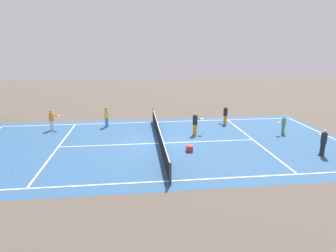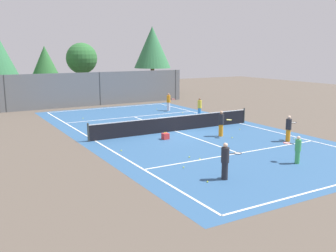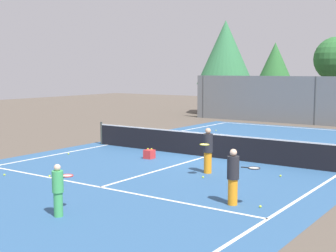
{
  "view_description": "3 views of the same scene",
  "coord_description": "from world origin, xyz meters",
  "px_view_note": "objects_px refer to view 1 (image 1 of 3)",
  "views": [
    {
      "loc": [
        -17.58,
        1.47,
        6.07
      ],
      "look_at": [
        0.4,
        -0.62,
        1.05
      ],
      "focal_mm": 30.39,
      "sensor_mm": 36.0,
      "label": 1
    },
    {
      "loc": [
        -12.75,
        -21.07,
        5.22
      ],
      "look_at": [
        -1.3,
        -1.32,
        0.7
      ],
      "focal_mm": 40.87,
      "sensor_mm": 36.0,
      "label": 2
    },
    {
      "loc": [
        9.95,
        -16.96,
        3.6
      ],
      "look_at": [
        -0.91,
        -1.46,
        1.37
      ],
      "focal_mm": 50.95,
      "sensor_mm": 36.0,
      "label": 3
    }
  ],
  "objects_px": {
    "tennis_ball_12": "(268,152)",
    "tennis_ball_5": "(220,121)",
    "player_2": "(195,123)",
    "tennis_ball_8": "(14,173)",
    "player_0": "(52,120)",
    "player_1": "(323,142)",
    "player_3": "(225,115)",
    "player_5": "(283,124)",
    "tennis_ball_9": "(88,152)",
    "tennis_ball_10": "(77,128)",
    "tennis_ball_0": "(261,154)",
    "tennis_ball_13": "(34,132)",
    "tennis_ball_7": "(137,149)",
    "tennis_ball_6": "(204,133)",
    "tennis_ball_11": "(151,142)",
    "tennis_ball_4": "(331,160)",
    "tennis_ball_1": "(292,160)",
    "player_4": "(106,117)",
    "ball_crate": "(189,148)",
    "tennis_ball_2": "(227,174)",
    "tennis_ball_3": "(177,126)"
  },
  "relations": [
    {
      "from": "player_1",
      "to": "tennis_ball_7",
      "type": "relative_size",
      "value": 23.51
    },
    {
      "from": "tennis_ball_8",
      "to": "tennis_ball_9",
      "type": "distance_m",
      "value": 4.11
    },
    {
      "from": "player_0",
      "to": "player_1",
      "type": "bearing_deg",
      "value": -112.99
    },
    {
      "from": "tennis_ball_0",
      "to": "tennis_ball_8",
      "type": "distance_m",
      "value": 13.43
    },
    {
      "from": "ball_crate",
      "to": "tennis_ball_13",
      "type": "height_order",
      "value": "ball_crate"
    },
    {
      "from": "tennis_ball_6",
      "to": "tennis_ball_1",
      "type": "bearing_deg",
      "value": -148.06
    },
    {
      "from": "tennis_ball_1",
      "to": "tennis_ball_9",
      "type": "distance_m",
      "value": 11.74
    },
    {
      "from": "tennis_ball_1",
      "to": "tennis_ball_13",
      "type": "relative_size",
      "value": 1.0
    },
    {
      "from": "tennis_ball_4",
      "to": "player_1",
      "type": "bearing_deg",
      "value": -2.49
    },
    {
      "from": "player_2",
      "to": "tennis_ball_11",
      "type": "height_order",
      "value": "player_2"
    },
    {
      "from": "player_3",
      "to": "ball_crate",
      "type": "bearing_deg",
      "value": 145.47
    },
    {
      "from": "player_0",
      "to": "tennis_ball_9",
      "type": "relative_size",
      "value": 23.44
    },
    {
      "from": "tennis_ball_13",
      "to": "tennis_ball_10",
      "type": "bearing_deg",
      "value": -72.44
    },
    {
      "from": "player_0",
      "to": "tennis_ball_10",
      "type": "relative_size",
      "value": 23.44
    },
    {
      "from": "player_0",
      "to": "tennis_ball_12",
      "type": "bearing_deg",
      "value": -114.57
    },
    {
      "from": "tennis_ball_0",
      "to": "tennis_ball_3",
      "type": "distance_m",
      "value": 7.76
    },
    {
      "from": "player_4",
      "to": "player_2",
      "type": "bearing_deg",
      "value": -113.99
    },
    {
      "from": "player_2",
      "to": "tennis_ball_8",
      "type": "distance_m",
      "value": 11.72
    },
    {
      "from": "tennis_ball_6",
      "to": "tennis_ball_7",
      "type": "xyz_separation_m",
      "value": [
        -2.87,
        4.96,
        0.0
      ]
    },
    {
      "from": "tennis_ball_12",
      "to": "tennis_ball_1",
      "type": "bearing_deg",
      "value": -152.05
    },
    {
      "from": "tennis_ball_0",
      "to": "tennis_ball_13",
      "type": "bearing_deg",
      "value": 67.37
    },
    {
      "from": "player_3",
      "to": "tennis_ball_12",
      "type": "distance_m",
      "value": 6.71
    },
    {
      "from": "tennis_ball_7",
      "to": "tennis_ball_12",
      "type": "height_order",
      "value": "same"
    },
    {
      "from": "tennis_ball_10",
      "to": "player_3",
      "type": "bearing_deg",
      "value": -90.72
    },
    {
      "from": "tennis_ball_1",
      "to": "tennis_ball_10",
      "type": "height_order",
      "value": "same"
    },
    {
      "from": "tennis_ball_10",
      "to": "tennis_ball_13",
      "type": "relative_size",
      "value": 1.0
    },
    {
      "from": "tennis_ball_0",
      "to": "tennis_ball_5",
      "type": "distance_m",
      "value": 7.62
    },
    {
      "from": "tennis_ball_7",
      "to": "player_0",
      "type": "bearing_deg",
      "value": 51.68
    },
    {
      "from": "player_4",
      "to": "tennis_ball_0",
      "type": "height_order",
      "value": "player_4"
    },
    {
      "from": "tennis_ball_4",
      "to": "tennis_ball_9",
      "type": "relative_size",
      "value": 1.0
    },
    {
      "from": "player_5",
      "to": "player_3",
      "type": "bearing_deg",
      "value": 47.65
    },
    {
      "from": "player_3",
      "to": "tennis_ball_11",
      "type": "height_order",
      "value": "player_3"
    },
    {
      "from": "tennis_ball_4",
      "to": "tennis_ball_11",
      "type": "height_order",
      "value": "same"
    },
    {
      "from": "tennis_ball_2",
      "to": "tennis_ball_3",
      "type": "distance_m",
      "value": 9.15
    },
    {
      "from": "tennis_ball_7",
      "to": "tennis_ball_8",
      "type": "xyz_separation_m",
      "value": [
        -2.86,
        6.12,
        0.0
      ]
    },
    {
      "from": "tennis_ball_6",
      "to": "tennis_ball_10",
      "type": "distance_m",
      "value": 9.82
    },
    {
      "from": "player_1",
      "to": "ball_crate",
      "type": "relative_size",
      "value": 3.64
    },
    {
      "from": "tennis_ball_0",
      "to": "tennis_ball_11",
      "type": "relative_size",
      "value": 1.0
    },
    {
      "from": "player_4",
      "to": "tennis_ball_11",
      "type": "xyz_separation_m",
      "value": [
        -4.3,
        -3.28,
        -0.74
      ]
    },
    {
      "from": "player_3",
      "to": "player_5",
      "type": "relative_size",
      "value": 1.15
    },
    {
      "from": "tennis_ball_4",
      "to": "player_4",
      "type": "bearing_deg",
      "value": 56.47
    },
    {
      "from": "player_4",
      "to": "player_5",
      "type": "distance_m",
      "value": 13.36
    },
    {
      "from": "tennis_ball_7",
      "to": "tennis_ball_5",
      "type": "bearing_deg",
      "value": -50.24
    },
    {
      "from": "player_5",
      "to": "tennis_ball_13",
      "type": "height_order",
      "value": "player_5"
    },
    {
      "from": "player_5",
      "to": "tennis_ball_9",
      "type": "relative_size",
      "value": 19.95
    },
    {
      "from": "tennis_ball_12",
      "to": "tennis_ball_5",
      "type": "bearing_deg",
      "value": 5.67
    },
    {
      "from": "tennis_ball_6",
      "to": "tennis_ball_5",
      "type": "bearing_deg",
      "value": -34.97
    },
    {
      "from": "player_3",
      "to": "player_5",
      "type": "height_order",
      "value": "player_3"
    },
    {
      "from": "tennis_ball_2",
      "to": "tennis_ball_7",
      "type": "height_order",
      "value": "same"
    },
    {
      "from": "player_2",
      "to": "player_5",
      "type": "relative_size",
      "value": 1.21
    }
  ]
}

